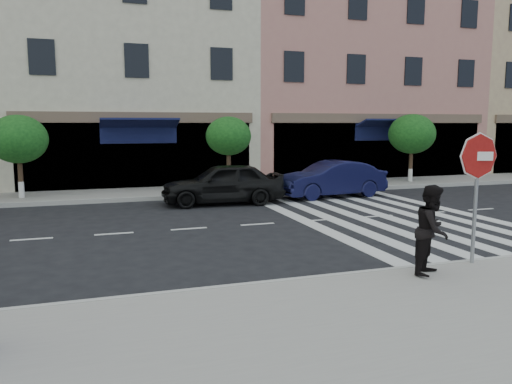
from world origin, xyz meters
name	(u,v)px	position (x,y,z in m)	size (l,w,h in m)	color
ground	(227,268)	(0.00, 0.00, 0.00)	(120.00, 120.00, 0.00)	black
sidewalk_near	(301,341)	(0.00, -3.75, 0.07)	(60.00, 4.50, 0.15)	gray
sidewalk_far	(157,193)	(0.00, 11.00, 0.07)	(60.00, 3.00, 0.15)	gray
building_centre	(129,71)	(-0.50, 17.00, 5.50)	(11.00, 9.00, 11.00)	beige
building_east_mid	(342,60)	(11.50, 17.00, 6.50)	(13.00, 9.00, 13.00)	tan
building_east_far	(512,76)	(24.00, 17.00, 6.00)	(12.00, 9.00, 12.00)	#CFB384
street_tree_wb	(18,140)	(-5.00, 10.80, 2.31)	(2.10, 2.10, 3.06)	#473323
street_tree_c	(228,136)	(3.00, 10.80, 2.36)	(1.90, 1.90, 3.04)	#473323
street_tree_ea	(412,134)	(12.00, 10.80, 2.39)	(2.20, 2.20, 3.19)	#473323
stop_sign	(478,169)	(4.59, -1.67, 2.02)	(0.86, 0.34, 2.57)	gray
walker	(432,230)	(3.34, -2.00, 0.97)	(0.80, 0.62, 1.65)	black
car_far_mid	(223,183)	(1.99, 7.93, 0.75)	(1.77, 4.39, 1.50)	black
car_far_right	(331,179)	(6.50, 8.24, 0.72)	(1.51, 4.34, 1.43)	black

